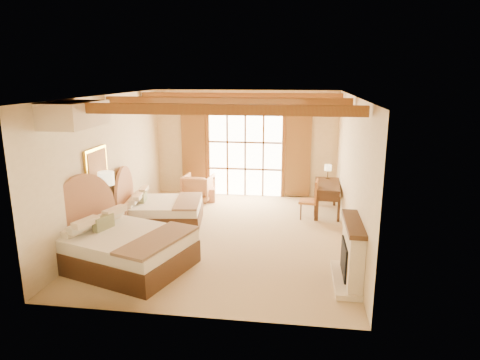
% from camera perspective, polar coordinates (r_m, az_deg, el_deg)
% --- Properties ---
extents(floor, '(7.00, 7.00, 0.00)m').
position_cam_1_polar(floor, '(10.08, -1.82, -7.32)').
color(floor, tan).
rests_on(floor, ground).
extents(wall_back, '(5.50, 0.00, 5.50)m').
position_cam_1_polar(wall_back, '(13.02, 0.74, 4.87)').
color(wall_back, beige).
rests_on(wall_back, ground).
extents(wall_left, '(0.00, 7.00, 7.00)m').
position_cam_1_polar(wall_left, '(10.44, -16.95, 1.98)').
color(wall_left, beige).
rests_on(wall_left, ground).
extents(wall_right, '(0.00, 7.00, 7.00)m').
position_cam_1_polar(wall_right, '(9.55, 14.60, 1.06)').
color(wall_right, beige).
rests_on(wall_right, ground).
extents(ceiling, '(7.00, 7.00, 0.00)m').
position_cam_1_polar(ceiling, '(9.40, -1.98, 11.17)').
color(ceiling, '#B16531').
rests_on(ceiling, ground).
extents(ceiling_beams, '(5.39, 4.60, 0.18)m').
position_cam_1_polar(ceiling_beams, '(9.41, -1.97, 10.44)').
color(ceiling_beams, olive).
rests_on(ceiling_beams, ceiling).
extents(french_doors, '(3.95, 0.08, 2.60)m').
position_cam_1_polar(french_doors, '(13.02, 0.70, 3.31)').
color(french_doors, white).
rests_on(french_doors, ground).
extents(fireplace, '(0.46, 1.40, 1.16)m').
position_cam_1_polar(fireplace, '(7.97, 14.59, -9.77)').
color(fireplace, beige).
rests_on(fireplace, ground).
extents(painting, '(0.06, 0.95, 0.75)m').
position_cam_1_polar(painting, '(9.73, -18.59, 1.92)').
color(painting, yellow).
rests_on(painting, wall_left).
extents(canopy_valance, '(0.70, 1.40, 0.45)m').
position_cam_1_polar(canopy_valance, '(8.32, -21.15, 8.16)').
color(canopy_valance, beige).
rests_on(canopy_valance, ceiling).
extents(bed_near, '(2.81, 2.36, 1.51)m').
position_cam_1_polar(bed_near, '(8.67, -16.02, -8.26)').
color(bed_near, '#482C1C').
rests_on(bed_near, floor).
extents(bed_far, '(2.13, 1.72, 1.28)m').
position_cam_1_polar(bed_far, '(10.89, -11.09, -3.78)').
color(bed_far, '#482C1C').
rests_on(bed_far, floor).
extents(nightstand, '(0.66, 0.66, 0.63)m').
position_cam_1_polar(nightstand, '(10.19, -16.20, -5.77)').
color(nightstand, '#482C1C').
rests_on(nightstand, floor).
extents(floor_lamp, '(0.34, 0.34, 1.60)m').
position_cam_1_polar(floor_lamp, '(9.72, -17.36, -0.36)').
color(floor_lamp, '#3D2E1B').
rests_on(floor_lamp, floor).
extents(armchair, '(0.90, 0.92, 0.77)m').
position_cam_1_polar(armchair, '(12.74, -5.58, -0.98)').
color(armchair, tan).
rests_on(armchair, floor).
extents(ottoman, '(0.66, 0.66, 0.39)m').
position_cam_1_polar(ottoman, '(12.74, -4.65, -1.86)').
color(ottoman, '#A46746').
rests_on(ottoman, floor).
extents(desk, '(0.73, 1.54, 0.81)m').
position_cam_1_polar(desk, '(11.74, 11.47, -2.25)').
color(desk, '#482C1C').
rests_on(desk, floor).
extents(desk_chair, '(0.51, 0.50, 1.02)m').
position_cam_1_polar(desk_chair, '(11.25, 9.18, -3.49)').
color(desk_chair, '#AD6A33').
rests_on(desk_chair, floor).
extents(desk_lamp, '(0.20, 0.20, 0.39)m').
position_cam_1_polar(desk_lamp, '(12.14, 11.66, 1.56)').
color(desk_lamp, '#3D2E1B').
rests_on(desk_lamp, desk).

